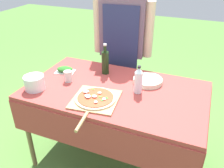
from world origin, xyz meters
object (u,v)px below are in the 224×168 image
Objects in this scene: herb_container at (65,70)px; mixing_tub at (35,83)px; person_cook at (123,41)px; prep_table at (116,97)px; oil_bottle at (105,62)px; water_bottle at (138,80)px; sauce_jar at (68,77)px; pizza_on_peel at (95,99)px; plate_stack at (148,81)px.

mixing_tub is (-0.06, -0.37, 0.03)m from herb_container.
person_cook is at bearing 64.44° from mixing_tub.
prep_table is at bearing 98.70° from person_cook.
oil_bottle is 1.46× the size of herb_container.
sauce_jar is (-0.62, -0.06, -0.07)m from water_bottle.
oil_bottle is 0.40m from herb_container.
water_bottle reaches higher than mixing_tub.
water_bottle reaches higher than pizza_on_peel.
herb_container is 1.19× the size of mixing_tub.
oil_bottle is at bearing 81.40° from person_cook.
person_cook reaches higher than mixing_tub.
plate_stack is at bearing 48.34° from pizza_on_peel.
plate_stack is (0.40, -0.45, -0.17)m from person_cook.
sauce_jar is (-0.44, -0.03, 0.12)m from prep_table.
herb_container is at bearing -172.97° from plate_stack.
sauce_jar reaches higher than prep_table.
pizza_on_peel is at bearing -109.79° from prep_table.
mixing_tub is at bearing 57.55° from person_cook.
pizza_on_peel is at bearing -35.17° from herb_container.
oil_bottle is at bearing 18.64° from herb_container.
herb_container is 0.77× the size of plate_stack.
herb_container reaches higher than prep_table.
sauce_jar reaches higher than herb_container.
herb_container is at bearing 48.51° from person_cook.
prep_table is at bearing -173.16° from water_bottle.
person_cook reaches higher than water_bottle.
sauce_jar is at bearing -174.92° from water_bottle.
person_cook reaches higher than herb_container.
sauce_jar is (0.19, 0.22, -0.02)m from mixing_tub.
mixing_tub reaches higher than pizza_on_peel.
mixing_tub is 1.73× the size of sauce_jar.
plate_stack is (0.03, 0.19, -0.09)m from water_bottle.
mixing_tub is 0.29m from sauce_jar.
water_bottle is 0.85m from mixing_tub.
herb_container reaches higher than plate_stack.
water_bottle is 1.19× the size of herb_container.
sauce_jar is at bearing -131.78° from oil_bottle.
oil_bottle is at bearing 48.22° from sauce_jar.
herb_container is (-0.56, 0.11, 0.11)m from prep_table.
prep_table is 5.80× the size of plate_stack.
sauce_jar is (0.13, -0.14, 0.02)m from herb_container.
sauce_jar is (-0.35, 0.19, 0.03)m from pizza_on_peel.
oil_bottle is at bearing 176.29° from plate_stack.
oil_bottle is 0.37m from sauce_jar.
pizza_on_peel is (0.10, -0.89, -0.17)m from person_cook.
mixing_tub is (-0.54, -0.03, 0.04)m from pizza_on_peel.
water_bottle is 0.63m from sauce_jar.
pizza_on_peel is at bearing 89.69° from person_cook.
person_cook is 6.45× the size of plate_stack.
pizza_on_peel is at bearing -137.02° from water_bottle.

